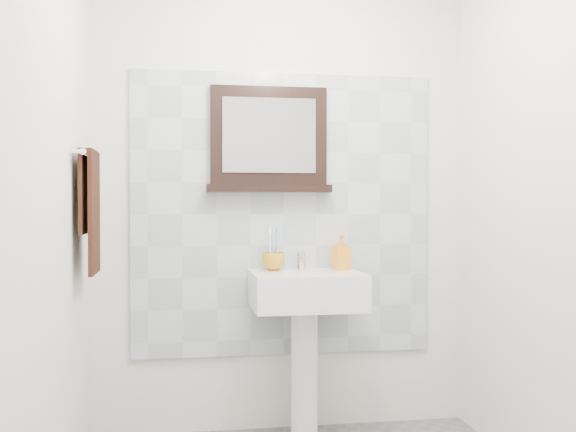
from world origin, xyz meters
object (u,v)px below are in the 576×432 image
object	(u,v)px
hand_towel	(90,202)
pedestal_sink	(306,308)
framed_mirror	(269,142)
soap_dispenser	(341,252)
toothbrush_cup	(273,261)

from	to	relation	value
hand_towel	pedestal_sink	bearing A→B (deg)	13.33
pedestal_sink	hand_towel	size ratio (longest dim) A/B	1.75
hand_towel	framed_mirror	bearing A→B (deg)	26.54
soap_dispenser	framed_mirror	world-z (taller)	framed_mirror
toothbrush_cup	soap_dispenser	bearing A→B (deg)	0.05
toothbrush_cup	soap_dispenser	world-z (taller)	soap_dispenser
framed_mirror	soap_dispenser	bearing A→B (deg)	-11.87
soap_dispenser	hand_towel	world-z (taller)	hand_towel
toothbrush_cup	framed_mirror	distance (m)	0.63
framed_mirror	hand_towel	size ratio (longest dim) A/B	1.19
pedestal_sink	toothbrush_cup	distance (m)	0.30
soap_dispenser	hand_towel	size ratio (longest dim) A/B	0.33
framed_mirror	hand_towel	world-z (taller)	framed_mirror
toothbrush_cup	framed_mirror	size ratio (longest dim) A/B	0.18
toothbrush_cup	framed_mirror	xyz separation A→B (m)	(-0.01, 0.08, 0.62)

